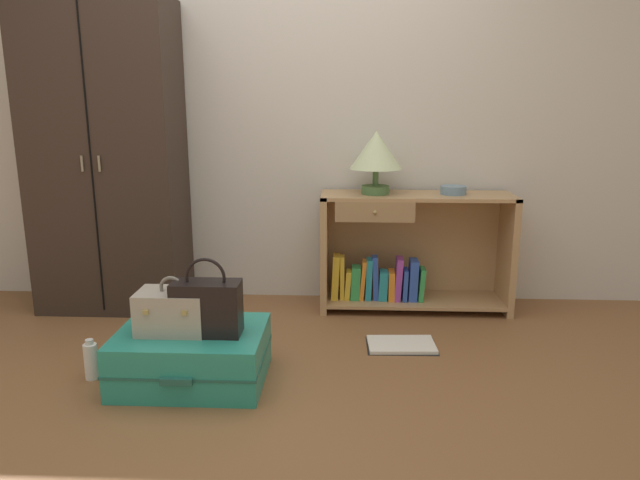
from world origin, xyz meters
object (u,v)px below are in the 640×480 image
handbag (207,307)px  bowl (453,190)px  wardrobe (107,160)px  train_case (172,311)px  suitcase_large (192,355)px  table_lamp (376,152)px  bottle (91,360)px  bookshelf (406,254)px  open_book_on_floor (401,345)px

handbag → bowl: bearing=40.7°
wardrobe → bowl: size_ratio=11.90×
train_case → handbag: size_ratio=0.87×
suitcase_large → table_lamp: bearing=49.9°
bowl → bottle: bearing=-150.1°
bookshelf → handbag: (-1.00, -1.10, 0.03)m
bowl → open_book_on_floor: 1.03m
wardrobe → bookshelf: wardrobe is taller
suitcase_large → open_book_on_floor: bearing=23.3°
suitcase_large → open_book_on_floor: (1.02, 0.44, -0.12)m
wardrobe → bookshelf: size_ratio=1.60×
table_lamp → bowl: size_ratio=2.40×
table_lamp → handbag: bearing=-126.3°
train_case → open_book_on_floor: 1.23m
wardrobe → suitcase_large: (0.75, -1.01, -0.81)m
train_case → open_book_on_floor: (1.09, 0.45, -0.34)m
handbag → bottle: 0.64m
bookshelf → bowl: bowl is taller
suitcase_large → open_book_on_floor: suitcase_large is taller
bookshelf → train_case: size_ratio=3.77×
bookshelf → table_lamp: table_lamp is taller
wardrobe → open_book_on_floor: bearing=-18.1°
bowl → bottle: bowl is taller
bookshelf → handbag: size_ratio=3.27×
handbag → table_lamp: bearing=53.7°
handbag → bookshelf: bearing=47.8°
table_lamp → bowl: 0.52m
table_lamp → handbag: (-0.80, -1.09, -0.60)m
open_book_on_floor → handbag: bearing=-152.9°
suitcase_large → handbag: handbag is taller
bookshelf → train_case: bookshelf is taller
handbag → bottle: size_ratio=1.81×
bookshelf → suitcase_large: bookshelf is taller
wardrobe → suitcase_large: wardrobe is taller
suitcase_large → train_case: (-0.08, -0.01, 0.22)m
bookshelf → table_lamp: (-0.20, -0.02, 0.63)m
bookshelf → table_lamp: size_ratio=3.10×
open_book_on_floor → wardrobe: bearing=161.9°
bowl → bottle: (-1.84, -1.06, -0.67)m
suitcase_large → bottle: bearing=-179.4°
table_lamp → open_book_on_floor: (0.13, -0.61, -0.97)m
train_case → bottle: train_case is taller
suitcase_large → train_case: train_case is taller
bookshelf → handbag: bookshelf is taller
train_case → handbag: (0.17, -0.02, 0.03)m
wardrobe → bottle: size_ratio=9.49×
bowl → handbag: size_ratio=0.44×
bookshelf → suitcase_large: (-1.09, -1.07, -0.22)m
bowl → train_case: size_ratio=0.51×
table_lamp → suitcase_large: (-0.89, -1.05, -0.86)m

